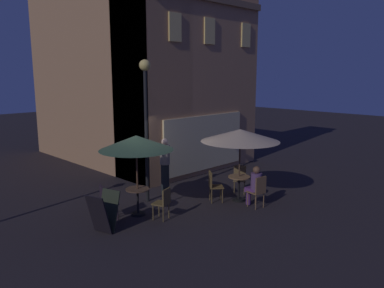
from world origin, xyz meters
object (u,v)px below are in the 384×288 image
menu_sandwich_board (104,212)px  cafe_chair_0 (106,200)px  patio_umbrella_0 (136,143)px  cafe_chair_4 (258,189)px  patio_umbrella_1 (240,136)px  cafe_chair_2 (240,177)px  patron_standing_1 (165,166)px  cafe_chair_3 (213,184)px  cafe_table_1 (239,184)px  cafe_chair_1 (164,201)px  cafe_table_0 (138,197)px  street_lamp_near_corner (146,103)px  patron_seated_0 (255,184)px

menu_sandwich_board → cafe_chair_0: size_ratio=1.05×
patio_umbrella_0 → cafe_chair_4: patio_umbrella_0 is taller
patio_umbrella_1 → cafe_chair_2: 1.71m
cafe_chair_4 → patron_standing_1: (-1.01, 2.95, 0.36)m
cafe_chair_3 → patron_standing_1: bearing=145.2°
patron_standing_1 → cafe_table_1: bearing=-159.4°
cafe_chair_1 → cafe_table_1: bearing=-119.5°
cafe_table_0 → patio_umbrella_1: (2.93, -1.24, 1.52)m
cafe_chair_0 → cafe_chair_1: cafe_chair_0 is taller
street_lamp_near_corner → patron_standing_1: size_ratio=2.34×
patio_umbrella_0 → cafe_chair_2: (3.59, -0.75, -1.49)m
street_lamp_near_corner → cafe_table_1: (2.01, -1.96, -2.46)m
cafe_chair_0 → patron_seated_0: patron_seated_0 is taller
patio_umbrella_0 → cafe_chair_0: size_ratio=2.35×
cafe_chair_2 → menu_sandwich_board: bearing=-41.2°
cafe_chair_3 → patron_seated_0: patron_seated_0 is taller
cafe_table_0 → patio_umbrella_0: bearing=0.0°
cafe_table_1 → patron_seated_0: patron_seated_0 is taller
cafe_chair_2 → patron_seated_0: patron_seated_0 is taller
menu_sandwich_board → patron_seated_0: bearing=-36.6°
cafe_table_1 → patron_standing_1: size_ratio=0.42×
cafe_chair_4 → patron_standing_1: bearing=27.5°
cafe_table_1 → patron_seated_0: 0.68m
cafe_chair_2 → cafe_chair_4: 1.51m
menu_sandwich_board → cafe_chair_3: 3.62m
cafe_chair_1 → menu_sandwich_board: bearing=55.4°
cafe_chair_0 → patio_umbrella_1: bearing=-1.8°
patio_umbrella_1 → cafe_table_1: bearing=0.0°
street_lamp_near_corner → cafe_table_1: size_ratio=5.50×
cafe_chair_3 → patron_seated_0: bearing=-26.9°
patio_umbrella_1 → cafe_chair_4: patio_umbrella_1 is taller
cafe_chair_4 → patio_umbrella_1: bearing=0.0°
patio_umbrella_1 → cafe_chair_3: size_ratio=2.52×
cafe_chair_3 → patron_seated_0: 1.27m
cafe_table_1 → cafe_chair_4: 0.81m
cafe_chair_3 → street_lamp_near_corner: bearing=171.8°
cafe_chair_0 → cafe_chair_3: size_ratio=1.01×
cafe_chair_1 → cafe_chair_3: size_ratio=0.93×
menu_sandwich_board → cafe_chair_4: bearing=-38.5°
street_lamp_near_corner → cafe_chair_3: bearing=-46.5°
street_lamp_near_corner → cafe_chair_4: street_lamp_near_corner is taller
cafe_chair_0 → cafe_chair_2: bearing=7.2°
street_lamp_near_corner → cafe_table_1: street_lamp_near_corner is taller
cafe_table_1 → patron_standing_1: (-1.13, 2.15, 0.39)m
street_lamp_near_corner → cafe_chair_2: 3.92m
cafe_chair_3 → cafe_chair_0: bearing=-160.4°
patio_umbrella_0 → cafe_chair_3: size_ratio=2.38×
cafe_chair_3 → cafe_table_1: bearing=0.0°
cafe_table_0 → cafe_chair_1: bearing=-70.5°
cafe_chair_3 → patron_standing_1: (-0.50, 1.65, 0.37)m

